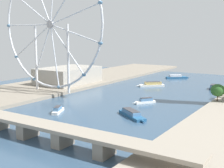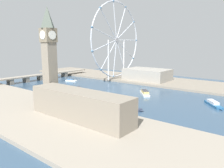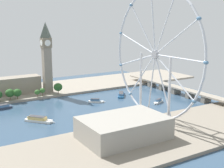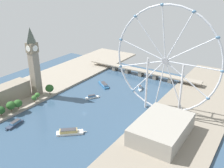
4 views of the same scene
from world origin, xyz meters
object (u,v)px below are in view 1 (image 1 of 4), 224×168
Objects in this scene: riverside_hall at (68,75)px; tour_boat_4 at (214,87)px; tour_boat_3 at (145,101)px; tour_boat_5 at (58,110)px; tour_boat_2 at (132,114)px; tour_boat_1 at (177,77)px; river_bridge at (28,125)px; tour_boat_0 at (152,84)px; ferris_wheel at (50,25)px.

tour_boat_4 is at bearing -155.79° from riverside_hall.
tour_boat_5 is (41.94, 64.71, -0.02)m from tour_boat_3.
tour_boat_5 is (53.86, 19.56, -0.03)m from tour_boat_2.
tour_boat_4 reaches higher than tour_boat_3.
riverside_hall is 3.66× the size of tour_boat_3.
riverside_hall is 129.26m from tour_boat_5.
tour_boat_5 is at bearing -125.01° from tour_boat_2.
tour_boat_2 is at bearing -116.63° from tour_boat_1.
river_bridge reaches higher than tour_boat_5.
tour_boat_4 is 1.24× the size of tour_boat_5.
tour_boat_1 is (-86.08, -126.54, -10.17)m from riverside_hall.
river_bridge is at bearing 160.56° from tour_boat_4.
tour_boat_0 is 68.19m from tour_boat_4.
ferris_wheel is at bearing -52.36° from river_bridge.
tour_boat_5 is (8.22, 229.22, -0.01)m from tour_boat_1.
tour_boat_0 is at bearing -29.49° from tour_boat_5.
tour_boat_4 is (-151.16, -67.97, -10.10)m from riverside_hall.
ferris_wheel reaches higher than tour_boat_3.
ferris_wheel is 4.43× the size of tour_boat_1.
tour_boat_0 is at bearing -85.46° from river_bridge.
tour_boat_3 is (11.92, -45.15, -0.00)m from tour_boat_2.
tour_boat_3 reaches higher than tour_boat_2.
riverside_hall is 0.35× the size of river_bridge.
riverside_hall is 3.46× the size of tour_boat_5.
riverside_hall reaches higher than tour_boat_0.
tour_boat_5 reaches higher than tour_boat_3.
tour_boat_1 is 0.92× the size of tour_boat_2.
river_bridge is 58.01m from tour_boat_5.
tour_boat_5 is at bearing 136.69° from ferris_wheel.
tour_boat_1 is 1.13× the size of tour_boat_4.
river_bridge is 8.02× the size of tour_boat_4.
riverside_hall is 2.78× the size of tour_boat_4.
tour_boat_5 is at bearing -130.96° from tour_boat_1.
riverside_hall is at bearing 107.08° from tour_boat_4.
tour_boat_2 is (-110.82, 34.14, -66.47)m from ferris_wheel.
river_bridge is 7.07× the size of tour_boat_1.
tour_boat_2 is at bearing 147.74° from riverside_hall.
tour_boat_3 is at bearing 156.38° from tour_boat_4.
tour_boat_2 is (-45.11, 129.12, -0.37)m from tour_boat_0.
ferris_wheel is 4.50× the size of tour_boat_0.
tour_boat_0 is (-65.71, -94.98, -66.10)m from ferris_wheel.
tour_boat_2 is (-131.72, 83.13, -10.15)m from riverside_hall.
tour_boat_1 is at bearing -130.74° from tour_boat_0.
ferris_wheel is at bearing 14.21° from tour_boat_0.
ferris_wheel is 0.63× the size of river_bridge.
tour_boat_5 is (8.75, 148.68, -0.40)m from tour_boat_0.
tour_boat_0 is 80.54m from tour_boat_1.
tour_boat_5 is (73.30, 170.66, -0.08)m from tour_boat_4.
tour_boat_3 is (-98.90, -11.01, -66.47)m from ferris_wheel.
ferris_wheel is 146.99m from river_bridge.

